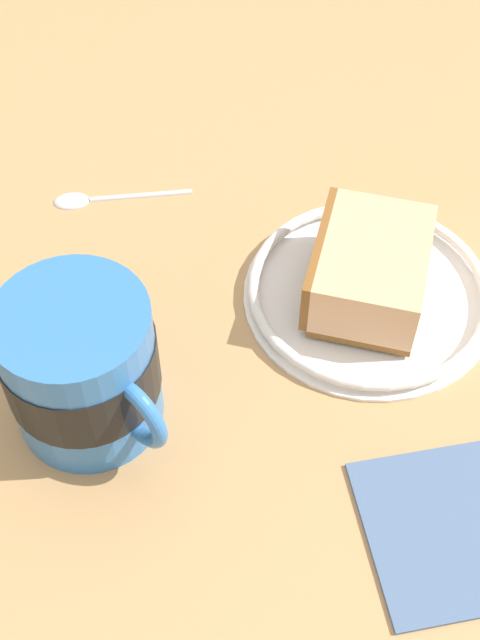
{
  "coord_description": "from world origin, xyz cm",
  "views": [
    {
      "loc": [
        -6.64,
        40.53,
        49.02
      ],
      "look_at": [
        -1.68,
        4.65,
        3.0
      ],
      "focal_mm": 47.65,
      "sensor_mm": 36.0,
      "label": 1
    }
  ],
  "objects_px": {
    "teaspoon": "(92,197)",
    "folded_napkin": "(473,524)",
    "tea_mug": "(82,366)",
    "small_plate": "(369,292)",
    "cake_slice": "(369,270)"
  },
  "relations": [
    {
      "from": "teaspoon",
      "to": "cake_slice",
      "type": "bearing_deg",
      "value": 161.88
    },
    {
      "from": "cake_slice",
      "to": "teaspoon",
      "type": "xyz_separation_m",
      "value": [
        0.23,
        -0.07,
        -0.03
      ]
    },
    {
      "from": "tea_mug",
      "to": "small_plate",
      "type": "bearing_deg",
      "value": -144.99
    },
    {
      "from": "teaspoon",
      "to": "folded_napkin",
      "type": "height_order",
      "value": "teaspoon"
    },
    {
      "from": "small_plate",
      "to": "tea_mug",
      "type": "height_order",
      "value": "tea_mug"
    },
    {
      "from": "tea_mug",
      "to": "teaspoon",
      "type": "relative_size",
      "value": 1.0
    },
    {
      "from": "cake_slice",
      "to": "tea_mug",
      "type": "height_order",
      "value": "tea_mug"
    },
    {
      "from": "small_plate",
      "to": "tea_mug",
      "type": "bearing_deg",
      "value": 35.01
    },
    {
      "from": "teaspoon",
      "to": "tea_mug",
      "type": "bearing_deg",
      "value": 104.14
    },
    {
      "from": "tea_mug",
      "to": "folded_napkin",
      "type": "distance_m",
      "value": 0.26
    },
    {
      "from": "cake_slice",
      "to": "teaspoon",
      "type": "bearing_deg",
      "value": -18.12
    },
    {
      "from": "teaspoon",
      "to": "folded_napkin",
      "type": "distance_m",
      "value": 0.39
    },
    {
      "from": "cake_slice",
      "to": "small_plate",
      "type": "bearing_deg",
      "value": 173.51
    },
    {
      "from": "small_plate",
      "to": "tea_mug",
      "type": "xyz_separation_m",
      "value": [
        0.18,
        0.13,
        0.05
      ]
    },
    {
      "from": "small_plate",
      "to": "cake_slice",
      "type": "distance_m",
      "value": 0.02
    }
  ]
}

